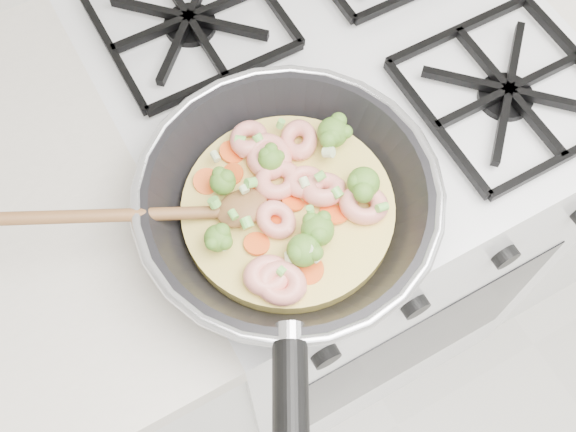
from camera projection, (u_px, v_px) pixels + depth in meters
stove at (326, 210)px, 1.30m from camera, size 0.60×0.60×0.92m
skillet at (288, 208)px, 0.75m from camera, size 0.47×0.49×0.10m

